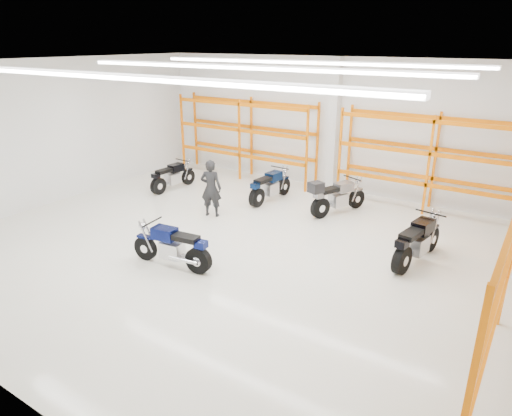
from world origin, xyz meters
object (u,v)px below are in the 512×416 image
Objects in this scene: motorcycle_main at (174,248)px; motorcycle_back_c at (334,197)px; motorcycle_back_d at (416,243)px; standing_man at (211,188)px; motorcycle_back_a at (171,177)px; motorcycle_back_b at (269,187)px; structural_column at (333,126)px.

motorcycle_back_c reaches higher than motorcycle_main.
motorcycle_main is 5.65m from motorcycle_back_d.
motorcycle_back_a is at bearing -45.36° from standing_man.
motorcycle_back_a is 3.61m from motorcycle_back_b.
standing_man is at bearing -23.58° from motorcycle_back_a.
motorcycle_back_b is 2.26m from motorcycle_back_c.
structural_column reaches higher than motorcycle_back_c.
standing_man reaches higher than motorcycle_main.
standing_man is 0.38× the size of structural_column.
motorcycle_back_c is at bearing 146.46° from motorcycle_back_d.
structural_column reaches higher than motorcycle_back_b.
motorcycle_back_b reaches higher than motorcycle_back_a.
motorcycle_back_a is 0.94× the size of motorcycle_back_b.
motorcycle_back_a is at bearing -145.94° from structural_column.
motorcycle_back_b is 2.21m from standing_man.
structural_column is at bearing 85.86° from motorcycle_main.
motorcycle_back_d is at bearing -6.67° from motorcycle_back_a.
motorcycle_back_d is at bearing 159.91° from standing_man.
motorcycle_back_d is (8.72, -1.02, 0.06)m from motorcycle_back_a.
standing_man reaches higher than motorcycle_back_b.
motorcycle_back_a is 0.94× the size of motorcycle_back_c.
motorcycle_back_c is (2.26, 0.10, 0.06)m from motorcycle_back_b.
motorcycle_main is 1.00× the size of motorcycle_back_b.
standing_man is at bearing -178.30° from motorcycle_back_d.
motorcycle_back_c reaches higher than motorcycle_back_b.
structural_column reaches higher than motorcycle_back_a.
motorcycle_back_a is 0.44× the size of structural_column.
motorcycle_main is at bearing -144.73° from motorcycle_back_d.
motorcycle_back_b is 0.99× the size of motorcycle_back_c.
motorcycle_main is 1.06× the size of motorcycle_back_a.
motorcycle_back_b is 3.12m from structural_column.
motorcycle_back_c reaches higher than motorcycle_back_a.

